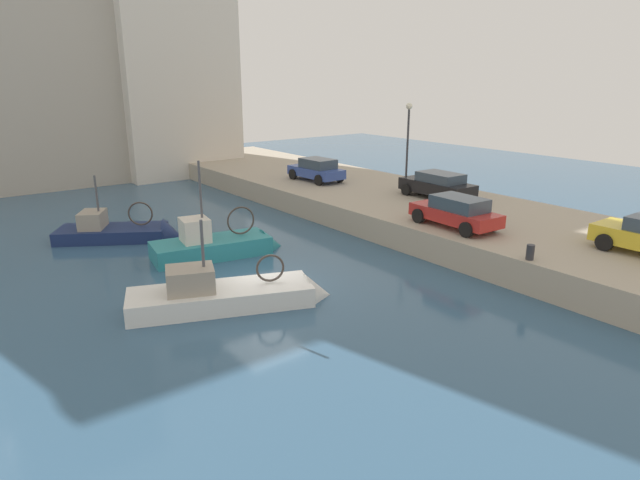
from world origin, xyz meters
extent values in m
plane|color=#335675|center=(0.00, 0.00, 0.00)|extent=(80.00, 80.00, 0.00)
cube|color=#ADA08C|center=(11.50, 0.00, 0.60)|extent=(9.00, 56.00, 1.20)
cube|color=teal|center=(0.09, 4.47, 0.00)|extent=(5.17, 2.70, 1.53)
cone|color=teal|center=(2.86, 4.01, 0.00)|extent=(1.17, 1.85, 1.73)
cube|color=#B2A893|center=(0.09, 4.47, 0.69)|extent=(4.95, 2.52, 0.08)
cube|color=beige|center=(-0.55, 4.58, 1.24)|extent=(1.29, 1.35, 1.03)
cylinder|color=#4C4C51|center=(-0.23, 4.52, 2.42)|extent=(0.10, 0.10, 3.46)
torus|color=#3F3833|center=(1.45, 4.24, 1.42)|extent=(1.25, 0.28, 1.25)
sphere|color=white|center=(-1.19, 5.75, 0.23)|extent=(0.32, 0.32, 0.32)
cube|color=white|center=(-2.07, -0.61, 0.00)|extent=(6.32, 3.94, 1.36)
cone|color=white|center=(1.08, -1.83, 0.00)|extent=(1.45, 1.90, 1.69)
cube|color=#9E7A51|center=(-2.07, -0.61, 0.61)|extent=(6.04, 3.71, 0.08)
cube|color=gray|center=(-2.96, -0.26, 1.07)|extent=(1.86, 1.68, 0.83)
cylinder|color=#4C4C51|center=(-2.53, -0.43, 1.84)|extent=(0.10, 0.10, 2.45)
torus|color=#3F3833|center=(-0.49, -1.22, 1.21)|extent=(0.95, 0.43, 0.98)
sphere|color=white|center=(-3.39, 1.01, 0.20)|extent=(0.32, 0.32, 0.32)
cube|color=navy|center=(-2.51, 9.63, 0.00)|extent=(5.28, 4.27, 1.19)
cone|color=navy|center=(-0.09, 8.19, 0.00)|extent=(1.71, 2.04, 1.83)
cube|color=#896B4C|center=(-2.51, 9.63, 0.53)|extent=(5.03, 4.03, 0.08)
cube|color=gray|center=(-3.22, 10.05, 0.98)|extent=(1.65, 1.79, 0.81)
cylinder|color=#4C4C51|center=(-2.95, 9.89, 1.81)|extent=(0.10, 0.10, 2.55)
torus|color=#3F3833|center=(-1.33, 8.92, 1.22)|extent=(1.03, 0.66, 1.15)
sphere|color=white|center=(-3.21, 11.35, 0.18)|extent=(0.32, 0.32, 0.32)
cube|color=red|center=(8.68, -1.53, 1.74)|extent=(1.81, 4.11, 0.54)
cube|color=#384756|center=(8.67, -1.73, 2.28)|extent=(1.53, 2.33, 0.55)
cylinder|color=black|center=(7.95, -0.12, 1.52)|extent=(0.25, 0.65, 0.64)
cylinder|color=black|center=(9.55, -0.20, 1.52)|extent=(0.25, 0.65, 0.64)
cylinder|color=black|center=(7.80, -2.85, 1.52)|extent=(0.25, 0.65, 0.64)
cylinder|color=black|center=(9.40, -2.94, 1.52)|extent=(0.25, 0.65, 0.64)
cube|color=#334C9E|center=(10.38, 10.73, 1.75)|extent=(1.76, 3.88, 0.56)
cube|color=#384756|center=(10.39, 10.54, 2.31)|extent=(1.50, 2.19, 0.56)
cylinder|color=black|center=(9.53, 12.00, 1.52)|extent=(0.24, 0.65, 0.64)
cylinder|color=black|center=(11.15, 12.05, 1.52)|extent=(0.24, 0.65, 0.64)
cylinder|color=black|center=(9.62, 9.40, 1.52)|extent=(0.24, 0.65, 0.64)
cylinder|color=black|center=(11.24, 9.46, 1.52)|extent=(0.24, 0.65, 0.64)
cube|color=black|center=(12.54, 2.86, 1.79)|extent=(1.80, 4.20, 0.63)
cube|color=#384756|center=(12.54, 2.66, 2.34)|extent=(1.54, 2.37, 0.48)
cylinder|color=black|center=(11.75, 4.30, 1.52)|extent=(0.24, 0.65, 0.64)
cylinder|color=black|center=(13.42, 4.25, 1.52)|extent=(0.24, 0.65, 0.64)
cylinder|color=black|center=(11.66, 1.48, 1.52)|extent=(0.24, 0.65, 0.64)
cylinder|color=black|center=(13.34, 1.43, 1.52)|extent=(0.24, 0.65, 0.64)
cylinder|color=black|center=(10.50, -7.06, 1.52)|extent=(0.22, 0.64, 0.64)
cylinder|color=black|center=(12.20, -7.08, 1.52)|extent=(0.22, 0.64, 0.64)
cylinder|color=#2D2D33|center=(7.35, -6.00, 1.48)|extent=(0.28, 0.28, 0.55)
cylinder|color=#38383D|center=(13.00, 5.58, 3.45)|extent=(0.12, 0.12, 4.50)
sphere|color=#F2EACC|center=(13.00, 5.58, 5.85)|extent=(0.36, 0.36, 0.36)
cube|color=#B2A899|center=(-1.83, 27.71, 11.16)|extent=(10.96, 8.87, 22.33)
cube|color=silver|center=(7.38, 26.07, 8.53)|extent=(8.72, 7.97, 17.06)
camera|label=1|loc=(-9.62, -16.05, 7.45)|focal=30.51mm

